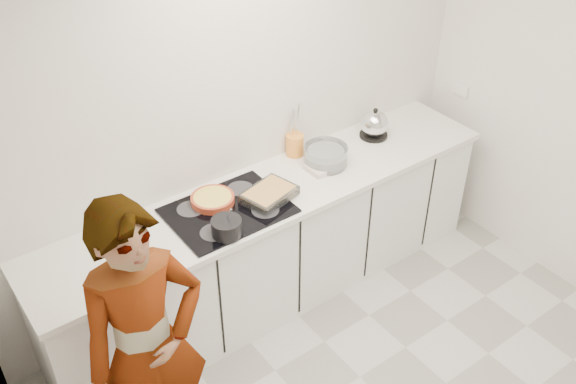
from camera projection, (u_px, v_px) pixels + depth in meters
wall_back at (243, 117)px, 4.07m from camera, size 3.60×0.00×2.60m
base_cabinets at (274, 247)px, 4.37m from camera, size 3.20×0.58×0.87m
countertop at (273, 193)px, 4.10m from camera, size 3.24×0.64×0.04m
hob at (228, 210)px, 3.91m from camera, size 0.72×0.54×0.01m
tart_dish at (213, 199)px, 3.95m from camera, size 0.29×0.29×0.04m
saucepan at (227, 227)px, 3.69m from camera, size 0.21×0.21×0.17m
baking_dish at (269, 194)px, 3.98m from camera, size 0.37×0.31×0.06m
mixing_bowl at (326, 156)px, 4.30m from camera, size 0.32×0.32×0.14m
tea_towel at (324, 166)px, 4.28m from camera, size 0.23×0.17×0.04m
kettle at (374, 125)px, 4.58m from camera, size 0.22×0.22×0.23m
utensil_crock at (295, 145)px, 4.39m from camera, size 0.14×0.14×0.15m
cook at (147, 347)px, 3.12m from camera, size 0.64×0.44×1.71m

